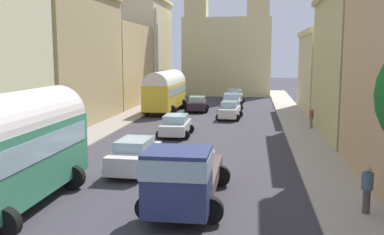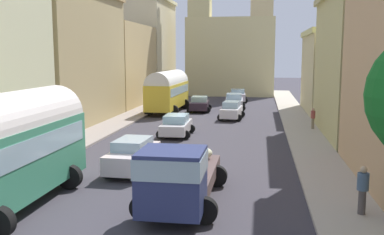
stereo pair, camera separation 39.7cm
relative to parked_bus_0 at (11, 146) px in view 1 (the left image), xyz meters
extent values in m
plane|color=#39363E|center=(4.73, 19.52, -2.33)|extent=(154.00, 154.00, 0.00)
cube|color=gray|center=(-2.52, 19.52, -2.26)|extent=(2.50, 70.00, 0.14)
cube|color=#B3A898|center=(11.98, 19.52, -2.26)|extent=(2.50, 70.00, 0.14)
cube|color=tan|center=(-6.12, 19.09, 2.83)|extent=(4.71, 13.68, 10.31)
cube|color=tan|center=(-5.92, 32.45, 2.07)|extent=(4.31, 12.50, 8.79)
cube|color=beige|center=(-6.53, 45.26, 4.00)|extent=(5.54, 12.10, 12.66)
cube|color=beige|center=(-6.53, 45.26, 10.55)|extent=(6.09, 12.10, 0.45)
cube|color=tan|center=(15.95, 17.02, 2.33)|extent=(5.44, 11.82, 9.33)
cube|color=beige|center=(15.26, 29.29, 1.35)|extent=(4.04, 10.95, 7.35)
cube|color=#D3CE84|center=(15.26, 29.29, 5.27)|extent=(4.45, 10.95, 0.50)
cube|color=#CDBF87|center=(4.73, 47.86, 2.92)|extent=(11.84, 7.00, 10.50)
cube|color=#C7BA82|center=(0.59, 46.11, 6.31)|extent=(2.93, 2.93, 17.28)
cube|color=#CFBA86|center=(8.88, 46.11, 6.31)|extent=(2.93, 2.93, 17.28)
cube|color=#3B8B69|center=(0.00, 0.00, -0.57)|extent=(2.47, 8.25, 2.52)
cylinder|color=silver|center=(0.00, 0.00, 0.69)|extent=(2.42, 8.09, 2.40)
cube|color=#99B7C6|center=(0.00, 0.00, -0.02)|extent=(2.52, 7.59, 0.81)
cylinder|color=black|center=(-1.17, 2.55, -1.83)|extent=(1.00, 0.35, 1.00)
cylinder|color=black|center=(1.15, 2.56, -1.83)|extent=(1.00, 0.35, 1.00)
cylinder|color=black|center=(1.17, -2.55, -1.83)|extent=(1.00, 0.35, 1.00)
cube|color=gold|center=(0.00, 27.64, -0.67)|extent=(2.62, 8.90, 2.33)
cylinder|color=silver|center=(0.00, 27.64, 0.50)|extent=(2.56, 8.72, 2.37)
cube|color=#99B7C6|center=(0.00, 27.64, -0.15)|extent=(2.65, 8.19, 0.75)
cylinder|color=black|center=(-1.09, 30.41, -1.83)|extent=(1.00, 0.35, 1.00)
cylinder|color=black|center=(1.21, 30.36, -1.83)|extent=(1.00, 0.35, 1.00)
cylinder|color=black|center=(-1.21, 24.93, -1.83)|extent=(1.00, 0.35, 1.00)
cylinder|color=black|center=(1.08, 24.88, -1.83)|extent=(1.00, 0.35, 1.00)
cube|color=navy|center=(6.13, -0.62, -0.85)|extent=(2.09, 2.04, 2.05)
cube|color=#99B7C6|center=(6.13, -0.62, -0.28)|extent=(2.13, 2.13, 0.66)
cube|color=#544141|center=(6.12, 2.89, -1.61)|extent=(2.10, 5.00, 0.55)
ellipsoid|color=beige|center=(6.20, 3.73, -1.07)|extent=(1.06, 0.91, 0.53)
ellipsoid|color=beige|center=(6.44, 4.48, -1.07)|extent=(1.23, 1.19, 0.52)
ellipsoid|color=beige|center=(6.57, 1.37, -1.04)|extent=(0.83, 0.68, 0.59)
ellipsoid|color=beige|center=(6.22, 2.62, -0.75)|extent=(0.72, 0.91, 0.48)
cylinder|color=black|center=(7.17, -0.40, -1.88)|extent=(0.90, 0.31, 0.90)
cylinder|color=black|center=(5.09, -0.41, -1.88)|extent=(0.90, 0.31, 0.90)
cylinder|color=black|center=(7.16, 3.81, -1.88)|extent=(0.90, 0.32, 0.90)
cylinder|color=black|center=(5.08, 3.81, -1.88)|extent=(0.90, 0.32, 0.90)
cube|color=silver|center=(6.47, 23.70, -1.68)|extent=(1.78, 3.97, 0.76)
cube|color=#99B7C9|center=(6.47, 23.70, -1.04)|extent=(1.46, 2.10, 0.53)
cylinder|color=black|center=(7.13, 22.45, -2.03)|extent=(0.60, 0.21, 0.60)
cylinder|color=black|center=(5.64, 22.56, -2.03)|extent=(0.60, 0.21, 0.60)
cylinder|color=black|center=(7.31, 24.85, -2.03)|extent=(0.60, 0.21, 0.60)
cylinder|color=black|center=(5.81, 24.95, -2.03)|extent=(0.60, 0.21, 0.60)
cube|color=silver|center=(6.26, 30.74, -1.67)|extent=(1.92, 4.02, 0.79)
cube|color=#99BACF|center=(6.26, 30.74, -0.99)|extent=(1.63, 2.12, 0.57)
cylinder|color=black|center=(7.19, 29.56, -2.03)|extent=(0.60, 0.21, 0.60)
cylinder|color=black|center=(5.45, 29.48, -2.03)|extent=(0.60, 0.21, 0.60)
cylinder|color=black|center=(7.08, 32.01, -2.03)|extent=(0.60, 0.21, 0.60)
cylinder|color=black|center=(5.34, 31.93, -2.03)|extent=(0.60, 0.21, 0.60)
cube|color=silver|center=(6.27, 37.71, -1.66)|extent=(1.95, 3.72, 0.81)
cube|color=#93B5C3|center=(6.27, 37.71, -1.01)|extent=(1.64, 1.97, 0.49)
cylinder|color=black|center=(7.21, 36.64, -2.03)|extent=(0.60, 0.21, 0.60)
cylinder|color=black|center=(5.48, 36.53, -2.03)|extent=(0.60, 0.21, 0.60)
cylinder|color=black|center=(7.07, 38.88, -2.03)|extent=(0.60, 0.21, 0.60)
cylinder|color=black|center=(5.34, 38.77, -2.03)|extent=(0.60, 0.21, 0.60)
cube|color=silver|center=(2.98, 5.58, -1.64)|extent=(1.76, 4.20, 0.85)
cube|color=#A0B8CA|center=(2.98, 5.58, -0.97)|extent=(1.50, 2.21, 0.48)
cylinder|color=black|center=(2.22, 6.90, -2.03)|extent=(0.60, 0.21, 0.60)
cylinder|color=black|center=(3.83, 6.84, -2.03)|extent=(0.60, 0.21, 0.60)
cylinder|color=black|center=(2.12, 4.33, -2.03)|extent=(0.60, 0.21, 0.60)
cylinder|color=black|center=(3.73, 4.27, -2.03)|extent=(0.60, 0.21, 0.60)
cube|color=silver|center=(3.23, 15.17, -1.72)|extent=(1.79, 4.07, 0.68)
cube|color=#93BBCE|center=(3.23, 15.17, -1.12)|extent=(1.54, 2.13, 0.52)
cylinder|color=black|center=(2.36, 16.40, -2.03)|extent=(0.60, 0.21, 0.60)
cylinder|color=black|center=(4.06, 16.44, -2.03)|extent=(0.60, 0.21, 0.60)
cylinder|color=black|center=(2.41, 13.90, -2.03)|extent=(0.60, 0.21, 0.60)
cylinder|color=black|center=(4.11, 13.94, -2.03)|extent=(0.60, 0.21, 0.60)
cube|color=#2D1E28|center=(3.01, 28.45, -1.69)|extent=(1.92, 3.75, 0.74)
cube|color=#A4C4BA|center=(3.01, 28.45, -1.08)|extent=(1.61, 1.99, 0.49)
cylinder|color=black|center=(2.09, 29.53, -2.03)|extent=(0.60, 0.21, 0.60)
cylinder|color=black|center=(3.79, 29.63, -2.03)|extent=(0.60, 0.21, 0.60)
cylinder|color=black|center=(2.22, 27.27, -2.03)|extent=(0.60, 0.21, 0.60)
cylinder|color=black|center=(3.93, 27.37, -2.03)|extent=(0.60, 0.21, 0.60)
cylinder|color=#7B6C54|center=(12.78, 18.79, -2.26)|extent=(0.17, 0.17, 0.14)
cylinder|color=#7B6C54|center=(12.78, 18.79, -1.80)|extent=(0.22, 0.22, 0.78)
cylinder|color=brown|center=(12.78, 18.79, -1.13)|extent=(0.34, 0.34, 0.55)
sphere|color=tan|center=(12.78, 18.79, -0.76)|extent=(0.20, 0.20, 0.20)
cylinder|color=#4C4545|center=(12.42, 0.94, -2.26)|extent=(0.21, 0.21, 0.14)
cylinder|color=#4C4545|center=(12.42, 0.94, -1.77)|extent=(0.36, 0.36, 0.85)
cylinder|color=#435C79|center=(12.42, 0.94, -1.05)|extent=(0.55, 0.55, 0.59)
sphere|color=tan|center=(12.42, 0.94, -0.63)|extent=(0.24, 0.24, 0.24)
camera|label=1|loc=(8.52, -14.28, 3.20)|focal=41.19mm
camera|label=2|loc=(8.92, -14.22, 3.20)|focal=41.19mm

